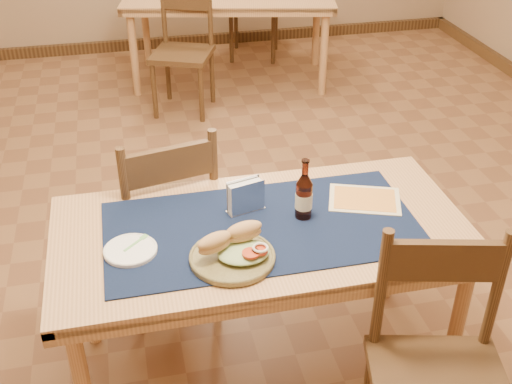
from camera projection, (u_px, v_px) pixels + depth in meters
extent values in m
cube|color=brown|center=(228.00, 258.00, 3.53)|extent=(6.00, 7.00, 0.02)
cylinder|color=tan|center=(456.00, 331.00, 2.55)|extent=(0.06, 0.06, 0.71)
cylinder|color=tan|center=(85.00, 280.00, 2.81)|extent=(0.06, 0.06, 0.71)
cylinder|color=tan|center=(392.00, 238.00, 3.08)|extent=(0.06, 0.06, 0.71)
cube|color=tan|center=(262.00, 232.00, 2.48)|extent=(1.60, 0.80, 0.04)
cube|color=#0E1834|center=(262.00, 227.00, 2.47)|extent=(1.20, 0.60, 0.01)
cube|color=#4F351C|center=(165.00, 42.00, 6.37)|extent=(6.00, 0.06, 0.10)
cylinder|color=tan|center=(134.00, 54.00, 5.22)|extent=(0.06, 0.06, 0.71)
cylinder|color=tan|center=(324.00, 53.00, 5.23)|extent=(0.06, 0.06, 0.71)
cylinder|color=tan|center=(146.00, 27.00, 5.81)|extent=(0.06, 0.06, 0.71)
cylinder|color=tan|center=(316.00, 27.00, 5.82)|extent=(0.06, 0.06, 0.71)
cylinder|color=#4F351C|center=(190.00, 225.00, 3.36)|extent=(0.04, 0.04, 0.49)
cylinder|color=#4F351C|center=(117.00, 244.00, 3.22)|extent=(0.04, 0.04, 0.49)
cylinder|color=#4F351C|center=(217.00, 268.00, 3.06)|extent=(0.04, 0.04, 0.49)
cylinder|color=#4F351C|center=(137.00, 290.00, 2.92)|extent=(0.04, 0.04, 0.49)
cube|color=#4F351C|center=(161.00, 215.00, 3.01)|extent=(0.54, 0.54, 0.04)
cube|color=#4F351C|center=(169.00, 164.00, 2.65)|extent=(0.39, 0.11, 0.15)
cylinder|color=#4F351C|center=(214.00, 181.00, 2.79)|extent=(0.04, 0.04, 0.50)
cylinder|color=#4F351C|center=(126.00, 201.00, 2.65)|extent=(0.04, 0.04, 0.50)
cube|color=#4F351C|center=(444.00, 261.00, 2.10)|extent=(0.39, 0.12, 0.15)
cylinder|color=#4F351C|center=(381.00, 291.00, 2.17)|extent=(0.04, 0.04, 0.50)
cylinder|color=#4F351C|center=(496.00, 292.00, 2.17)|extent=(0.04, 0.04, 0.50)
cylinder|color=#4F351C|center=(154.00, 90.00, 4.90)|extent=(0.04, 0.04, 0.46)
cylinder|color=#4F351C|center=(201.00, 93.00, 4.85)|extent=(0.04, 0.04, 0.46)
cylinder|color=#4F351C|center=(168.00, 72.00, 5.21)|extent=(0.04, 0.04, 0.46)
cylinder|color=#4F351C|center=(212.00, 75.00, 5.16)|extent=(0.04, 0.04, 0.46)
cube|color=#4F351C|center=(182.00, 54.00, 4.91)|extent=(0.56, 0.56, 0.04)
cube|color=#4F351C|center=(186.00, 0.00, 4.88)|extent=(0.35, 0.17, 0.14)
cylinder|color=#4F351C|center=(164.00, 15.00, 4.97)|extent=(0.04, 0.04, 0.47)
cylinder|color=#4F351C|center=(210.00, 17.00, 4.92)|extent=(0.04, 0.04, 0.47)
cylinder|color=#4F351C|center=(276.00, 25.00, 6.22)|extent=(0.04, 0.04, 0.49)
cylinder|color=#4F351C|center=(236.00, 24.00, 6.25)|extent=(0.04, 0.04, 0.49)
cylinder|color=#4F351C|center=(273.00, 38.00, 5.89)|extent=(0.04, 0.04, 0.49)
cylinder|color=#4F351C|center=(231.00, 37.00, 5.92)|extent=(0.04, 0.04, 0.49)
cube|color=#4F351C|center=(254.00, 5.00, 5.94)|extent=(0.57, 0.57, 0.04)
cylinder|color=olive|center=(232.00, 257.00, 2.29)|extent=(0.31, 0.31, 0.02)
torus|color=olive|center=(232.00, 256.00, 2.28)|extent=(0.31, 0.31, 0.01)
ellipsoid|color=#9EB57C|center=(243.00, 252.00, 2.27)|extent=(0.19, 0.15, 0.03)
ellipsoid|color=tan|center=(214.00, 243.00, 2.24)|extent=(0.14, 0.11, 0.07)
ellipsoid|color=tan|center=(244.00, 232.00, 2.30)|extent=(0.15, 0.09, 0.08)
cylinder|color=#B73618|center=(251.00, 253.00, 2.23)|extent=(0.06, 0.06, 0.01)
cylinder|color=#B73618|center=(260.00, 250.00, 2.24)|extent=(0.06, 0.06, 0.01)
torus|color=silver|center=(260.00, 248.00, 2.24)|extent=(0.06, 0.06, 0.01)
cylinder|color=white|center=(130.00, 250.00, 2.33)|extent=(0.19, 0.19, 0.01)
torus|color=white|center=(130.00, 249.00, 2.32)|extent=(0.19, 0.19, 0.01)
cube|color=#7AC86E|center=(133.00, 245.00, 2.34)|extent=(0.07, 0.07, 0.00)
cube|color=#7AC86E|center=(144.00, 237.00, 2.38)|extent=(0.03, 0.03, 0.00)
cylinder|color=#4C1B0D|center=(304.00, 200.00, 2.48)|extent=(0.06, 0.06, 0.15)
cone|color=#4C1B0D|center=(305.00, 180.00, 2.43)|extent=(0.06, 0.06, 0.04)
cylinder|color=#4C1B0D|center=(305.00, 169.00, 2.41)|extent=(0.03, 0.03, 0.06)
cylinder|color=#4C1B0D|center=(306.00, 161.00, 2.39)|extent=(0.03, 0.03, 0.01)
cylinder|color=#EFEBBF|center=(304.00, 200.00, 2.48)|extent=(0.07, 0.07, 0.06)
cube|color=silver|center=(246.00, 210.00, 2.56)|extent=(0.16, 0.09, 0.00)
cube|color=silver|center=(248.00, 198.00, 2.50)|extent=(0.14, 0.04, 0.13)
cube|color=silver|center=(243.00, 193.00, 2.54)|extent=(0.14, 0.04, 0.13)
cube|color=silver|center=(246.00, 197.00, 2.52)|extent=(0.14, 0.07, 0.12)
cube|color=#3E94C9|center=(248.00, 196.00, 2.50)|extent=(0.10, 0.03, 0.04)
cube|color=beige|center=(365.00, 199.00, 2.62)|extent=(0.34, 0.30, 0.00)
cube|color=orange|center=(365.00, 199.00, 2.62)|extent=(0.29, 0.25, 0.00)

